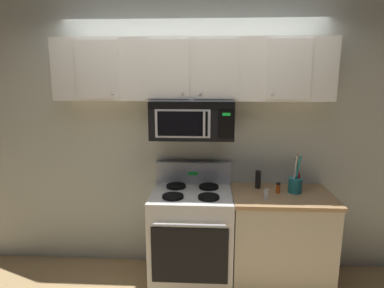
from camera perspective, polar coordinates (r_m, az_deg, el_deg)
back_wall at (r=3.33m, az=0.27°, el=1.04°), size 5.20×0.10×2.70m
stove_range at (r=3.27m, az=-0.06°, el=-15.57°), size 0.76×0.69×1.12m
over_range_microwave at (r=3.05m, az=0.05°, el=4.34°), size 0.76×0.43×0.35m
upper_cabinets at (r=3.05m, az=0.08°, el=12.82°), size 2.50×0.36×0.55m
counter_segment at (r=3.35m, az=15.02°, el=-15.62°), size 0.93×0.65×0.90m
utensil_crock_teal at (r=3.21m, az=17.59°, el=-6.23°), size 0.13×0.13×0.38m
salt_shaker at (r=2.99m, az=12.83°, el=-8.55°), size 0.04×0.04×0.09m
pepper_mill at (r=3.25m, az=11.44°, el=-6.08°), size 0.05×0.05×0.17m
spice_jar at (r=3.17m, az=14.78°, el=-7.40°), size 0.04×0.04×0.10m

